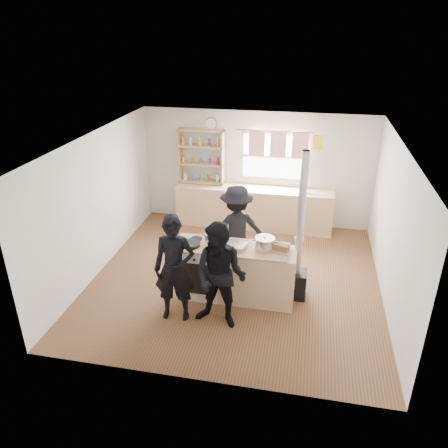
{
  "coord_description": "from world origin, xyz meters",
  "views": [
    {
      "loc": [
        1.12,
        -6.58,
        4.21
      ],
      "look_at": [
        -0.2,
        -0.1,
        1.1
      ],
      "focal_mm": 35.0,
      "sensor_mm": 36.0,
      "label": 1
    }
  ],
  "objects": [
    {
      "name": "skillet_greens",
      "position": [
        -0.63,
        -0.64,
        0.96
      ],
      "size": [
        0.37,
        0.37,
        0.05
      ],
      "color": "black",
      "rests_on": "cooking_island"
    },
    {
      "name": "thermos",
      "position": [
        1.05,
        2.22,
        1.04
      ],
      "size": [
        0.1,
        0.1,
        0.28
      ],
      "primitive_type": "cylinder",
      "color": "silver",
      "rests_on": "back_counter"
    },
    {
      "name": "stockpot_stove",
      "position": [
        -0.35,
        -0.45,
        1.0
      ],
      "size": [
        0.2,
        0.2,
        0.17
      ],
      "color": "silver",
      "rests_on": "cooking_island"
    },
    {
      "name": "stockpot_counter",
      "position": [
        0.54,
        -0.54,
        1.03
      ],
      "size": [
        0.31,
        0.31,
        0.23
      ],
      "color": "silver",
      "rests_on": "cooking_island"
    },
    {
      "name": "person_near_left",
      "position": [
        -0.71,
        -1.26,
        0.85
      ],
      "size": [
        0.66,
        0.47,
        1.7
      ],
      "primitive_type": "imported",
      "rotation": [
        0.0,
        0.0,
        0.11
      ],
      "color": "black",
      "rests_on": "ground"
    },
    {
      "name": "cooking_island",
      "position": [
        0.14,
        -0.55,
        0.47
      ],
      "size": [
        1.97,
        0.64,
        0.93
      ],
      "color": "white",
      "rests_on": "ground"
    },
    {
      "name": "ground",
      "position": [
        0.0,
        0.0,
        -0.01
      ],
      "size": [
        5.0,
        5.0,
        0.01
      ],
      "primitive_type": "cube",
      "color": "brown",
      "rests_on": "ground"
    },
    {
      "name": "shelving_unit",
      "position": [
        -1.2,
        2.34,
        1.51
      ],
      "size": [
        1.0,
        0.28,
        1.2
      ],
      "color": "tan",
      "rests_on": "back_counter"
    },
    {
      "name": "bread_board",
      "position": [
        0.81,
        -0.55,
        0.98
      ],
      "size": [
        0.33,
        0.28,
        0.12
      ],
      "color": "tan",
      "rests_on": "cooking_island"
    },
    {
      "name": "roast_tray",
      "position": [
        0.1,
        -0.58,
        0.97
      ],
      "size": [
        0.37,
        0.35,
        0.08
      ],
      "color": "silver",
      "rests_on": "cooking_island"
    },
    {
      "name": "person_far",
      "position": [
        -0.06,
        0.35,
        0.81
      ],
      "size": [
        1.2,
        0.97,
        1.62
      ],
      "primitive_type": "imported",
      "rotation": [
        0.0,
        0.0,
        3.55
      ],
      "color": "black",
      "rests_on": "ground"
    },
    {
      "name": "person_near_right",
      "position": [
        -0.01,
        -1.31,
        0.84
      ],
      "size": [
        0.91,
        0.77,
        1.67
      ],
      "primitive_type": "imported",
      "rotation": [
        0.0,
        0.0,
        -0.18
      ],
      "color": "black",
      "rests_on": "ground"
    },
    {
      "name": "flue_heater",
      "position": [
        1.06,
        -0.34,
        0.66
      ],
      "size": [
        0.35,
        0.35,
        2.5
      ],
      "color": "black",
      "rests_on": "ground"
    },
    {
      "name": "back_counter",
      "position": [
        0.0,
        2.22,
        0.45
      ],
      "size": [
        3.4,
        0.55,
        0.9
      ],
      "primitive_type": "cube",
      "color": "tan",
      "rests_on": "ground"
    }
  ]
}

